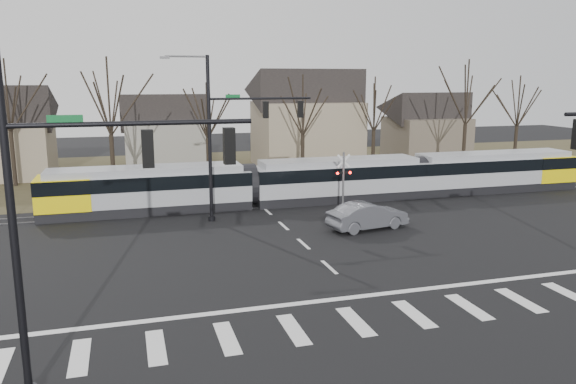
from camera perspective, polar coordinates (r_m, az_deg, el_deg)
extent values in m
plane|color=black|center=(25.23, 5.82, -9.03)|extent=(140.00, 140.00, 0.00)
cube|color=#38331E|center=(55.31, -6.71, 2.19)|extent=(140.00, 28.00, 0.01)
cube|color=silver|center=(19.98, -20.40, -15.42)|extent=(0.60, 2.60, 0.01)
cube|color=silver|center=(19.91, -13.26, -15.08)|extent=(0.60, 2.60, 0.01)
cube|color=silver|center=(20.13, -6.21, -14.52)|extent=(0.60, 2.60, 0.01)
cube|color=silver|center=(20.63, 0.56, -13.78)|extent=(0.60, 2.60, 0.01)
cube|color=silver|center=(21.39, 6.89, -12.92)|extent=(0.60, 2.60, 0.01)
cube|color=silver|center=(22.38, 12.67, -11.99)|extent=(0.60, 2.60, 0.01)
cube|color=silver|center=(23.57, 17.89, -11.04)|extent=(0.60, 2.60, 0.01)
cube|color=silver|center=(24.94, 22.54, -10.12)|extent=(0.60, 2.60, 0.01)
cube|color=silver|center=(26.46, 26.65, -9.24)|extent=(0.60, 2.60, 0.01)
cube|color=silver|center=(23.69, 7.48, -10.45)|extent=(28.00, 0.35, 0.01)
cube|color=silver|center=(26.98, 4.22, -7.62)|extent=(0.18, 2.00, 0.01)
cube|color=silver|center=(30.57, 1.59, -5.29)|extent=(0.18, 2.00, 0.01)
cube|color=silver|center=(34.26, -0.47, -3.45)|extent=(0.18, 2.00, 0.01)
cube|color=silver|center=(38.01, -2.12, -1.96)|extent=(0.18, 2.00, 0.01)
cube|color=silver|center=(41.80, -3.47, -0.74)|extent=(0.18, 2.00, 0.01)
cube|color=silver|center=(45.63, -4.59, 0.27)|extent=(0.18, 2.00, 0.01)
cube|color=silver|center=(49.49, -5.54, 1.13)|extent=(0.18, 2.00, 0.01)
cube|color=silver|center=(53.37, -6.35, 1.86)|extent=(0.18, 2.00, 0.01)
cube|color=#59595E|center=(39.04, -2.52, -1.57)|extent=(90.00, 0.12, 0.06)
cube|color=#59595E|center=(40.37, -2.99, -1.14)|extent=(90.00, 0.12, 0.06)
cube|color=gray|center=(38.57, -14.13, 0.22)|extent=(13.71, 2.95, 3.08)
cube|color=black|center=(38.46, -14.17, 1.13)|extent=(13.73, 2.99, 0.90)
cube|color=yellow|center=(38.73, -21.79, -0.06)|extent=(3.37, 3.02, 2.06)
cube|color=gray|center=(41.36, 5.19, 1.26)|extent=(12.65, 2.95, 3.08)
cube|color=black|center=(41.25, 5.21, 2.11)|extent=(12.67, 2.99, 0.90)
cube|color=gray|center=(47.74, 20.10, 1.97)|extent=(13.71, 2.95, 3.08)
cube|color=black|center=(47.65, 20.15, 2.71)|extent=(13.73, 2.99, 0.90)
cube|color=yellow|center=(50.94, 24.80, 2.28)|extent=(3.37, 3.02, 2.06)
imported|color=#4E4F55|center=(33.71, 8.11, -2.40)|extent=(3.48, 5.53, 1.62)
cylinder|color=black|center=(16.55, -26.22, -2.65)|extent=(0.22, 0.22, 10.20)
cylinder|color=black|center=(15.91, -15.36, 6.73)|extent=(6.50, 0.14, 0.14)
cube|color=#0C5926|center=(15.96, -21.72, 6.89)|extent=(0.90, 0.03, 0.22)
cube|color=black|center=(15.98, -14.06, 4.30)|extent=(0.32, 0.32, 1.05)
sphere|color=#FF0C07|center=(15.95, -14.12, 5.47)|extent=(0.22, 0.22, 0.22)
cube|color=black|center=(16.23, -6.00, 4.68)|extent=(0.32, 0.32, 1.05)
sphere|color=#FF0C07|center=(16.20, -6.02, 5.84)|extent=(0.22, 0.22, 0.22)
cylinder|color=black|center=(34.92, -7.97, 5.24)|extent=(0.22, 0.22, 10.20)
cylinder|color=black|center=(35.78, -7.75, -2.67)|extent=(0.44, 0.44, 0.30)
cylinder|color=black|center=(35.36, -2.80, 9.47)|extent=(6.50, 0.14, 0.14)
cube|color=#0C5926|center=(34.99, -5.63, 9.65)|extent=(0.90, 0.03, 0.22)
cube|color=black|center=(35.47, -2.27, 8.35)|extent=(0.32, 0.32, 1.05)
sphere|color=#FF0C07|center=(35.46, -2.28, 8.88)|extent=(0.22, 0.22, 0.22)
cube|color=black|center=(36.09, 1.27, 8.41)|extent=(0.32, 0.32, 1.05)
sphere|color=#FF0C07|center=(36.08, 1.27, 8.93)|extent=(0.22, 0.22, 0.22)
cube|color=#59595B|center=(34.48, -12.42, 13.20)|extent=(0.55, 0.22, 0.14)
cylinder|color=#59595B|center=(38.00, 5.64, 1.06)|extent=(0.14, 0.14, 4.00)
cylinder|color=#59595B|center=(38.39, 5.58, -1.73)|extent=(0.36, 0.36, 0.20)
cube|color=silver|center=(37.78, 5.68, 3.15)|extent=(0.95, 0.04, 0.95)
cube|color=silver|center=(37.78, 5.68, 3.15)|extent=(0.95, 0.04, 0.95)
cube|color=black|center=(37.90, 5.65, 1.95)|extent=(1.00, 0.10, 0.12)
sphere|color=#FF0C07|center=(37.66, 5.06, 1.91)|extent=(0.18, 0.18, 0.18)
sphere|color=#FF0C07|center=(38.00, 6.33, 1.96)|extent=(0.18, 0.18, 0.18)
cube|color=gray|center=(58.37, -12.29, 4.71)|extent=(8.00, 7.00, 4.50)
cube|color=#81735D|center=(58.01, 1.88, 5.92)|extent=(10.00, 8.00, 6.50)
cube|color=brown|center=(66.08, 13.83, 5.40)|extent=(8.00, 7.00, 4.50)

